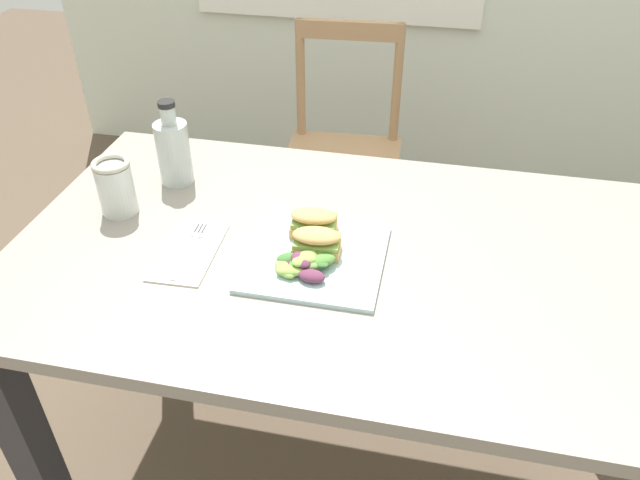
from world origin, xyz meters
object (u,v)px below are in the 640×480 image
sandwich_half_front (317,242)px  mason_jar_iced_tea (116,190)px  chair_wooden_far (342,154)px  sandwich_half_back (314,222)px  plate_lunch (316,258)px  fork_on_napkin (191,246)px  dining_table (351,298)px  bottle_cold_brew (174,155)px

sandwich_half_front → mason_jar_iced_tea: bearing=171.5°
chair_wooden_far → sandwich_half_back: bearing=-83.8°
plate_lunch → mason_jar_iced_tea: size_ratio=2.13×
fork_on_napkin → dining_table: bearing=9.8°
dining_table → chair_wooden_far: chair_wooden_far is taller
plate_lunch → mason_jar_iced_tea: bearing=170.4°
chair_wooden_far → plate_lunch: (0.12, -0.97, 0.30)m
plate_lunch → bottle_cold_brew: size_ratio=1.32×
sandwich_half_front → dining_table: bearing=26.3°
fork_on_napkin → chair_wooden_far: bearing=82.1°
fork_on_napkin → mason_jar_iced_tea: size_ratio=1.48×
dining_table → mason_jar_iced_tea: 0.56m
mason_jar_iced_tea → chair_wooden_far: bearing=69.3°
bottle_cold_brew → mason_jar_iced_tea: (-0.07, -0.15, -0.01)m
fork_on_napkin → mason_jar_iced_tea: bearing=155.8°
sandwich_half_front → sandwich_half_back: (-0.02, 0.07, 0.00)m
dining_table → sandwich_half_back: size_ratio=14.12×
sandwich_half_front → mason_jar_iced_tea: size_ratio=0.78×
fork_on_napkin → bottle_cold_brew: bearing=118.1°
sandwich_half_back → bottle_cold_brew: (-0.36, 0.15, 0.03)m
fork_on_napkin → bottle_cold_brew: bottle_cold_brew is taller
chair_wooden_far → plate_lunch: chair_wooden_far is taller
plate_lunch → bottle_cold_brew: (-0.38, 0.23, 0.07)m
sandwich_half_front → fork_on_napkin: size_ratio=0.53×
sandwich_half_back → bottle_cold_brew: 0.40m
dining_table → plate_lunch: bearing=-148.2°
bottle_cold_brew → plate_lunch: bearing=-30.7°
dining_table → fork_on_napkin: bearing=-170.2°
dining_table → chair_wooden_far: (-0.19, 0.93, -0.17)m
sandwich_half_front → sandwich_half_back: 0.07m
plate_lunch → sandwich_half_front: size_ratio=2.71×
bottle_cold_brew → mason_jar_iced_tea: size_ratio=1.61×
sandwich_half_back → plate_lunch: bearing=-74.6°
chair_wooden_far → sandwich_half_back: 0.96m
chair_wooden_far → plate_lunch: size_ratio=3.26×
plate_lunch → bottle_cold_brew: bearing=149.3°
dining_table → plate_lunch: (-0.07, -0.04, 0.13)m
plate_lunch → mason_jar_iced_tea: 0.47m
chair_wooden_far → mason_jar_iced_tea: chair_wooden_far is taller
bottle_cold_brew → fork_on_napkin: bearing=-61.9°
sandwich_half_front → fork_on_napkin: bearing=-175.0°
plate_lunch → sandwich_half_back: (-0.02, 0.07, 0.03)m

